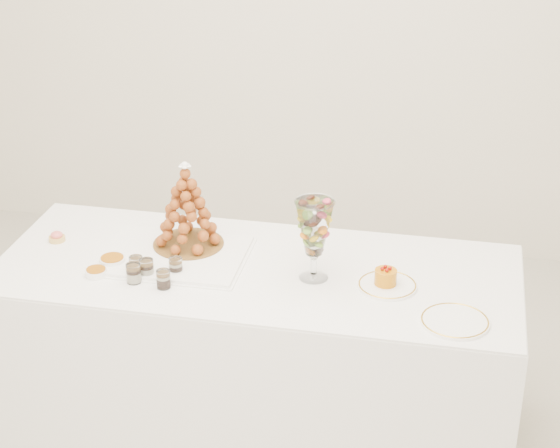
# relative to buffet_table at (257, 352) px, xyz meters

# --- Properties ---
(room_walls) EXTENTS (4.54, 4.04, 2.82)m
(room_walls) POSITION_rel_buffet_table_xyz_m (-0.01, -0.22, 1.40)
(room_walls) COLOR silver
(room_walls) RESTS_ON ground
(buffet_table) EXTENTS (2.00, 0.81, 0.76)m
(buffet_table) POSITION_rel_buffet_table_xyz_m (0.00, 0.00, 0.00)
(buffet_table) COLOR white
(buffet_table) RESTS_ON ground
(lace_tray) EXTENTS (0.55, 0.41, 0.02)m
(lace_tray) POSITION_rel_buffet_table_xyz_m (-0.33, 0.02, 0.39)
(lace_tray) COLOR white
(lace_tray) RESTS_ON buffet_table
(macaron_vase) EXTENTS (0.14, 0.14, 0.31)m
(macaron_vase) POSITION_rel_buffet_table_xyz_m (0.23, -0.03, 0.58)
(macaron_vase) COLOR white
(macaron_vase) RESTS_ON buffet_table
(cake_plate) EXTENTS (0.22, 0.22, 0.01)m
(cake_plate) POSITION_rel_buffet_table_xyz_m (0.50, -0.05, 0.38)
(cake_plate) COLOR white
(cake_plate) RESTS_ON buffet_table
(spare_plate) EXTENTS (0.24, 0.24, 0.01)m
(spare_plate) POSITION_rel_buffet_table_xyz_m (0.76, -0.25, 0.38)
(spare_plate) COLOR white
(spare_plate) RESTS_ON buffet_table
(pink_tart) EXTENTS (0.07, 0.07, 0.04)m
(pink_tart) POSITION_rel_buffet_table_xyz_m (-0.83, 0.06, 0.40)
(pink_tart) COLOR tan
(pink_tart) RESTS_ON buffet_table
(verrine_a) EXTENTS (0.06, 0.06, 0.07)m
(verrine_a) POSITION_rel_buffet_table_xyz_m (-0.43, -0.13, 0.41)
(verrine_a) COLOR white
(verrine_a) RESTS_ON buffet_table
(verrine_b) EXTENTS (0.06, 0.06, 0.07)m
(verrine_b) POSITION_rel_buffet_table_xyz_m (-0.38, -0.15, 0.42)
(verrine_b) COLOR white
(verrine_b) RESTS_ON buffet_table
(verrine_c) EXTENTS (0.06, 0.06, 0.07)m
(verrine_c) POSITION_rel_buffet_table_xyz_m (-0.28, -0.11, 0.41)
(verrine_c) COLOR white
(verrine_c) RESTS_ON buffet_table
(verrine_d) EXTENTS (0.06, 0.06, 0.07)m
(verrine_d) POSITION_rel_buffet_table_xyz_m (-0.42, -0.20, 0.42)
(verrine_d) COLOR white
(verrine_d) RESTS_ON buffet_table
(verrine_e) EXTENTS (0.06, 0.06, 0.07)m
(verrine_e) POSITION_rel_buffet_table_xyz_m (-0.30, -0.21, 0.41)
(verrine_e) COLOR white
(verrine_e) RESTS_ON buffet_table
(ramekin_back) EXTENTS (0.10, 0.10, 0.03)m
(ramekin_back) POSITION_rel_buffet_table_xyz_m (-0.54, -0.09, 0.39)
(ramekin_back) COLOR white
(ramekin_back) RESTS_ON buffet_table
(ramekin_front) EXTENTS (0.08, 0.08, 0.03)m
(ramekin_front) POSITION_rel_buffet_table_xyz_m (-0.57, -0.18, 0.39)
(ramekin_front) COLOR white
(ramekin_front) RESTS_ON buffet_table
(croquembouche) EXTENTS (0.28, 0.28, 0.35)m
(croquembouche) POSITION_rel_buffet_table_xyz_m (-0.30, 0.10, 0.57)
(croquembouche) COLOR brown
(croquembouche) RESTS_ON lace_tray
(mousse_cake) EXTENTS (0.08, 0.08, 0.07)m
(mousse_cake) POSITION_rel_buffet_table_xyz_m (0.50, -0.04, 0.42)
(mousse_cake) COLOR #C27009
(mousse_cake) RESTS_ON cake_plate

